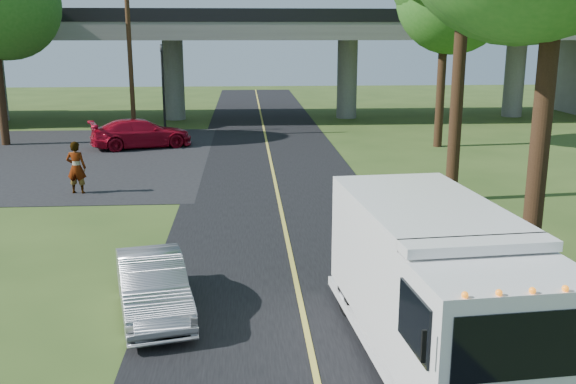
{
  "coord_description": "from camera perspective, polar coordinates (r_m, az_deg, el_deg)",
  "views": [
    {
      "loc": [
        -1.17,
        -12.95,
        5.88
      ],
      "look_at": [
        -0.02,
        4.17,
        1.6
      ],
      "focal_mm": 40.0,
      "sensor_mm": 36.0,
      "label": 1
    }
  ],
  "objects": [
    {
      "name": "red_sedan",
      "position": [
        34.5,
        -12.91,
        5.11
      ],
      "size": [
        5.59,
        3.66,
        1.5
      ],
      "primitive_type": "imported",
      "rotation": [
        0.0,
        0.0,
        1.9
      ],
      "color": "maroon",
      "rests_on": "ground"
    },
    {
      "name": "ground",
      "position": [
        14.27,
        1.22,
        -10.33
      ],
      "size": [
        120.0,
        120.0,
        0.0
      ],
      "primitive_type": "plane",
      "color": "#304819",
      "rests_on": "ground"
    },
    {
      "name": "step_van",
      "position": [
        11.9,
        12.98,
        -7.75
      ],
      "size": [
        3.05,
        6.94,
        2.84
      ],
      "rotation": [
        0.0,
        0.0,
        0.08
      ],
      "color": "white",
      "rests_on": "ground"
    },
    {
      "name": "overpass",
      "position": [
        44.98,
        -2.42,
        12.31
      ],
      "size": [
        54.0,
        10.0,
        7.3
      ],
      "color": "slate",
      "rests_on": "ground"
    },
    {
      "name": "road",
      "position": [
        23.72,
        -0.91,
        -0.32
      ],
      "size": [
        7.0,
        90.0,
        0.02
      ],
      "primitive_type": "cube",
      "color": "black",
      "rests_on": "ground"
    },
    {
      "name": "pedestrian",
      "position": [
        25.12,
        -18.3,
        2.07
      ],
      "size": [
        0.77,
        0.55,
        1.98
      ],
      "primitive_type": "imported",
      "rotation": [
        0.0,
        0.0,
        3.03
      ],
      "color": "gray",
      "rests_on": "ground"
    },
    {
      "name": "lane_line",
      "position": [
        23.71,
        -0.91,
        -0.28
      ],
      "size": [
        0.12,
        90.0,
        0.01
      ],
      "primitive_type": "cube",
      "color": "gold",
      "rests_on": "road"
    },
    {
      "name": "parking_lot",
      "position": [
        33.0,
        -21.15,
        2.81
      ],
      "size": [
        16.0,
        18.0,
        0.01
      ],
      "primitive_type": "cube",
      "color": "black",
      "rests_on": "ground"
    },
    {
      "name": "utility_pole",
      "position": [
        37.51,
        -13.86,
        11.65
      ],
      "size": [
        1.6,
        0.26,
        9.0
      ],
      "color": "#472D19",
      "rests_on": "ground"
    },
    {
      "name": "traffic_signal",
      "position": [
        39.34,
        -11.07,
        9.85
      ],
      "size": [
        0.18,
        0.22,
        5.2
      ],
      "color": "black",
      "rests_on": "ground"
    },
    {
      "name": "silver_sedan",
      "position": [
        14.11,
        -11.95,
        -8.12
      ],
      "size": [
        2.21,
        4.07,
        1.27
      ],
      "primitive_type": "imported",
      "rotation": [
        0.0,
        0.0,
        0.24
      ],
      "color": "gray",
      "rests_on": "ground"
    }
  ]
}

